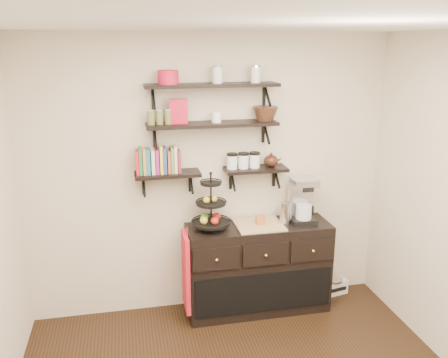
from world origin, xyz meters
TOP-DOWN VIEW (x-y plane):
  - ceiling at (0.00, 0.00)m, footprint 3.50×3.50m
  - back_wall at (0.00, 1.75)m, footprint 3.50×0.02m
  - shelf_top at (0.00, 1.62)m, footprint 1.20×0.27m
  - shelf_mid at (0.00, 1.62)m, footprint 1.20×0.27m
  - shelf_low_left at (-0.42, 1.63)m, footprint 0.60×0.25m
  - shelf_low_right at (0.42, 1.63)m, footprint 0.60×0.25m
  - cookbooks at (-0.47, 1.63)m, footprint 0.43×0.15m
  - glass_canisters at (0.30, 1.63)m, footprint 0.32×0.10m
  - sideboard at (0.43, 1.51)m, footprint 1.40×0.50m
  - fruit_stand at (-0.03, 1.52)m, footprint 0.37×0.37m
  - candle at (0.45, 1.51)m, footprint 0.08×0.08m
  - coffee_maker at (0.88, 1.55)m, footprint 0.25×0.24m
  - thermal_carafe at (0.69, 1.49)m, footprint 0.11×0.11m
  - apron at (-0.30, 1.41)m, footprint 0.04×0.32m
  - radio at (1.31, 1.63)m, footprint 0.31×0.23m
  - recipe_box at (-0.30, 1.61)m, footprint 0.17×0.08m
  - walnut_bowl at (0.50, 1.61)m, footprint 0.24×0.24m
  - ramekins at (0.04, 1.61)m, footprint 0.09×0.09m
  - teapot at (0.57, 1.63)m, footprint 0.18×0.14m
  - red_pot at (-0.39, 1.61)m, footprint 0.18×0.18m

SIDE VIEW (x-z plane):
  - radio at x=1.31m, z-range 0.00..0.17m
  - sideboard at x=0.43m, z-range -0.01..0.91m
  - apron at x=-0.30m, z-range 0.16..0.90m
  - candle at x=0.45m, z-range 0.92..1.00m
  - thermal_carafe at x=0.69m, z-range 0.90..1.12m
  - fruit_stand at x=-0.03m, z-range 0.82..1.36m
  - coffee_maker at x=0.88m, z-range 0.89..1.34m
  - back_wall at x=0.00m, z-range 0.00..2.70m
  - shelf_low_left at x=-0.42m, z-range 1.31..1.54m
  - shelf_low_right at x=0.42m, z-range 1.31..1.54m
  - glass_canisters at x=0.30m, z-range 1.45..1.58m
  - teapot at x=0.57m, z-range 1.45..1.59m
  - cookbooks at x=-0.47m, z-range 1.44..1.70m
  - shelf_mid at x=0.00m, z-range 1.77..2.00m
  - ramekins at x=0.04m, z-range 1.90..2.00m
  - walnut_bowl at x=0.50m, z-range 1.90..2.03m
  - recipe_box at x=-0.30m, z-range 1.90..2.12m
  - shelf_top at x=0.00m, z-range 2.12..2.35m
  - red_pot at x=-0.39m, z-range 2.25..2.37m
  - ceiling at x=0.00m, z-range 2.69..2.71m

